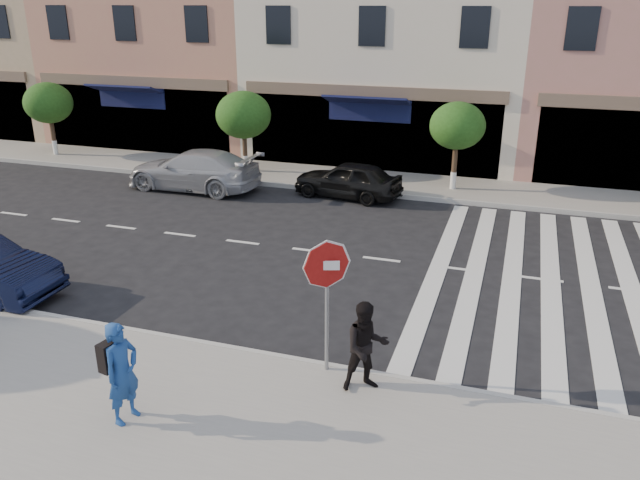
{
  "coord_description": "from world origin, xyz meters",
  "views": [
    {
      "loc": [
        5.18,
        -10.85,
        6.33
      ],
      "look_at": [
        1.16,
        1.38,
        1.4
      ],
      "focal_mm": 35.0,
      "sensor_mm": 36.0,
      "label": 1
    }
  ],
  "objects_px": {
    "photographer": "(122,373)",
    "walker": "(366,347)",
    "car_far_mid": "(348,180)",
    "car_far_left": "(193,170)",
    "stop_sign": "(327,278)"
  },
  "relations": [
    {
      "from": "photographer",
      "to": "walker",
      "type": "xyz_separation_m",
      "value": [
        3.37,
        2.0,
        -0.04
      ]
    },
    {
      "from": "car_far_left",
      "to": "photographer",
      "type": "bearing_deg",
      "value": 26.02
    },
    {
      "from": "stop_sign",
      "to": "car_far_left",
      "type": "bearing_deg",
      "value": 110.5
    },
    {
      "from": "car_far_left",
      "to": "walker",
      "type": "bearing_deg",
      "value": 42.52
    },
    {
      "from": "car_far_left",
      "to": "stop_sign",
      "type": "bearing_deg",
      "value": 40.8
    },
    {
      "from": "photographer",
      "to": "car_far_mid",
      "type": "distance_m",
      "value": 13.1
    },
    {
      "from": "stop_sign",
      "to": "photographer",
      "type": "xyz_separation_m",
      "value": [
        -2.56,
        -2.33,
        -0.97
      ]
    },
    {
      "from": "photographer",
      "to": "walker",
      "type": "height_order",
      "value": "photographer"
    },
    {
      "from": "photographer",
      "to": "walker",
      "type": "bearing_deg",
      "value": -47.6
    },
    {
      "from": "car_far_mid",
      "to": "photographer",
      "type": "bearing_deg",
      "value": 8.1
    },
    {
      "from": "stop_sign",
      "to": "car_far_mid",
      "type": "bearing_deg",
      "value": 85.07
    },
    {
      "from": "stop_sign",
      "to": "car_far_left",
      "type": "xyz_separation_m",
      "value": [
        -8.18,
        10.0,
        -1.25
      ]
    },
    {
      "from": "photographer",
      "to": "car_far_left",
      "type": "relative_size",
      "value": 0.35
    },
    {
      "from": "stop_sign",
      "to": "photographer",
      "type": "height_order",
      "value": "stop_sign"
    },
    {
      "from": "stop_sign",
      "to": "walker",
      "type": "distance_m",
      "value": 1.33
    }
  ]
}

